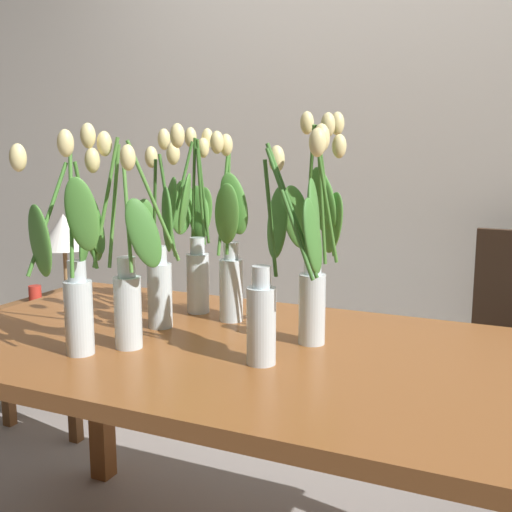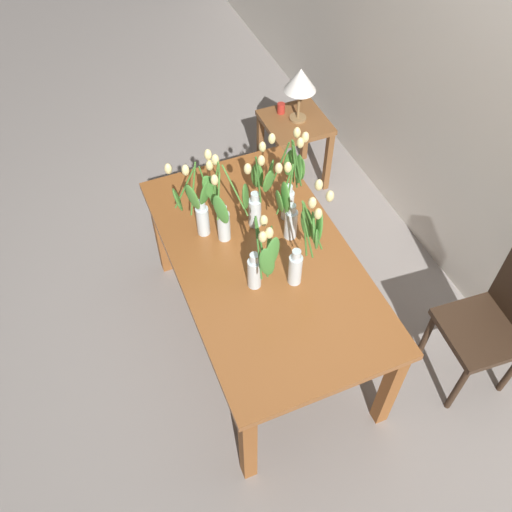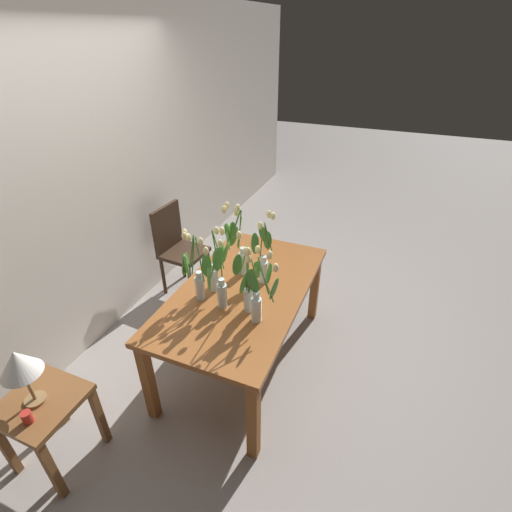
# 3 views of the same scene
# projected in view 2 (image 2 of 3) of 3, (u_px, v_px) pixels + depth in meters

# --- Properties ---
(ground_plane) EXTENTS (18.00, 18.00, 0.00)m
(ground_plane) POSITION_uv_depth(u_px,v_px,m) (262.00, 334.00, 3.43)
(ground_plane) COLOR gray
(dining_table) EXTENTS (1.60, 0.90, 0.74)m
(dining_table) POSITION_uv_depth(u_px,v_px,m) (263.00, 269.00, 2.93)
(dining_table) COLOR brown
(dining_table) RESTS_ON ground
(tulip_vase_0) EXTENTS (0.14, 0.23, 0.56)m
(tulip_vase_0) POSITION_uv_depth(u_px,v_px,m) (289.00, 184.00, 2.89)
(tulip_vase_0) COLOR silver
(tulip_vase_0) RESTS_ON dining_table
(tulip_vase_1) EXTENTS (0.21, 0.12, 0.51)m
(tulip_vase_1) POSITION_uv_depth(u_px,v_px,m) (257.00, 200.00, 2.89)
(tulip_vase_1) COLOR silver
(tulip_vase_1) RESTS_ON dining_table
(tulip_vase_2) EXTENTS (0.19, 0.14, 0.54)m
(tulip_vase_2) POSITION_uv_depth(u_px,v_px,m) (260.00, 262.00, 2.58)
(tulip_vase_2) COLOR silver
(tulip_vase_2) RESTS_ON dining_table
(tulip_vase_3) EXTENTS (0.20, 0.18, 0.59)m
(tulip_vase_3) POSITION_uv_depth(u_px,v_px,m) (305.00, 246.00, 2.60)
(tulip_vase_3) COLOR silver
(tulip_vase_3) RESTS_ON dining_table
(tulip_vase_4) EXTENTS (0.22, 0.26, 0.55)m
(tulip_vase_4) POSITION_uv_depth(u_px,v_px,m) (222.00, 208.00, 2.78)
(tulip_vase_4) COLOR silver
(tulip_vase_4) RESTS_ON dining_table
(tulip_vase_5) EXTENTS (0.17, 0.27, 0.53)m
(tulip_vase_5) POSITION_uv_depth(u_px,v_px,m) (199.00, 207.00, 2.81)
(tulip_vase_5) COLOR silver
(tulip_vase_5) RESTS_ON dining_table
(tulip_vase_6) EXTENTS (0.13, 0.15, 0.54)m
(tulip_vase_6) POSITION_uv_depth(u_px,v_px,m) (288.00, 214.00, 2.81)
(tulip_vase_6) COLOR silver
(tulip_vase_6) RESTS_ON dining_table
(dining_chair) EXTENTS (0.43, 0.43, 0.93)m
(dining_chair) POSITION_uv_depth(u_px,v_px,m) (499.00, 319.00, 2.88)
(dining_chair) COLOR #382619
(dining_chair) RESTS_ON ground
(side_table) EXTENTS (0.44, 0.44, 0.55)m
(side_table) POSITION_uv_depth(u_px,v_px,m) (295.00, 134.00, 4.01)
(side_table) COLOR brown
(side_table) RESTS_ON ground
(table_lamp) EXTENTS (0.22, 0.22, 0.40)m
(table_lamp) POSITION_uv_depth(u_px,v_px,m) (300.00, 81.00, 3.69)
(table_lamp) COLOR olive
(table_lamp) RESTS_ON side_table
(pillar_candle) EXTENTS (0.06, 0.06, 0.07)m
(pillar_candle) POSITION_uv_depth(u_px,v_px,m) (281.00, 108.00, 3.94)
(pillar_candle) COLOR #B72D23
(pillar_candle) RESTS_ON side_table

